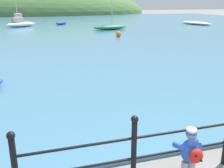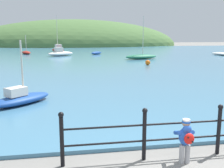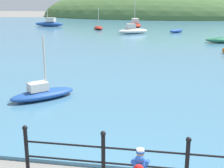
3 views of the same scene
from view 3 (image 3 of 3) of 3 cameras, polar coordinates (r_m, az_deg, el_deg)
The scene contains 10 objects.
water at distance 36.81m, azimuth 8.57°, elevation 8.97°, with size 80.00×60.00×0.10m, color teal.
far_hillside at distance 75.69m, azimuth 9.37°, elevation 12.04°, with size 57.60×31.68×14.29m.
iron_railing at distance 6.94m, azimuth 5.93°, elevation -13.34°, with size 5.53×0.12×1.21m.
child_in_coat at distance 6.68m, azimuth 5.12°, elevation -14.86°, with size 0.39×0.54×1.00m.
boat_red_dinghy at distance 41.80m, azimuth -2.50°, elevation 10.25°, with size 2.06×3.01×2.72m.
boat_nearest_quay at distance 36.62m, azimuth 3.81°, elevation 9.74°, with size 3.74×2.92×1.14m.
boat_far_left at distance 38.49m, azimuth 11.69°, elevation 9.49°, with size 1.98×2.01×0.43m.
boat_blue_hull at distance 44.69m, azimuth 4.19°, elevation 10.79°, with size 2.68×4.92×5.82m.
boat_twin_mast at distance 47.52m, azimuth -11.39°, elevation 10.80°, with size 4.61×1.83×5.60m.
boat_green_fishing at distance 12.73m, azimuth -12.61°, elevation -1.63°, with size 2.55×2.53×2.50m.
Camera 3 is at (0.81, -4.59, 3.95)m, focal length 50.00 mm.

